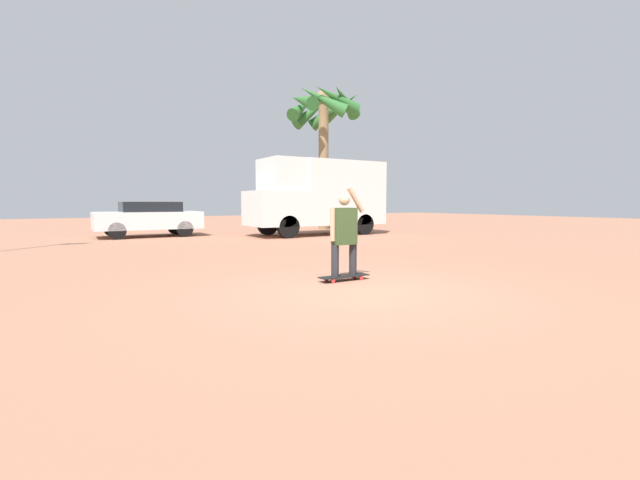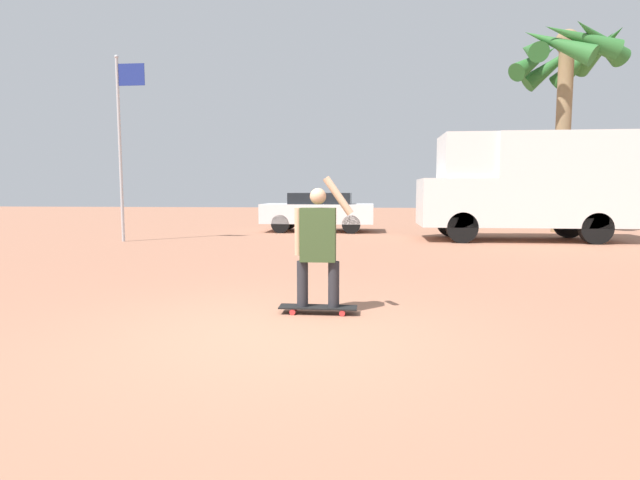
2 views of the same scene
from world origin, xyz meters
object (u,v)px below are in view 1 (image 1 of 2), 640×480
(camper_van, at_px, (319,195))
(parked_car_white, at_px, (149,218))
(person_skateboarder, at_px, (344,230))
(skateboard, at_px, (344,276))
(palm_tree_near_van, at_px, (324,114))

(camper_van, distance_m, parked_car_white, 7.26)
(person_skateboarder, bearing_deg, parked_car_white, 95.65)
(skateboard, bearing_deg, person_skateboarder, 180.00)
(skateboard, distance_m, person_skateboarder, 0.84)
(camper_van, bearing_deg, person_skateboarder, -118.79)
(person_skateboarder, height_order, camper_van, camper_van)
(skateboard, relative_size, person_skateboarder, 0.60)
(person_skateboarder, distance_m, palm_tree_near_van, 16.04)
(camper_van, xyz_separation_m, parked_car_white, (-6.65, 2.74, -0.98))
(skateboard, height_order, camper_van, camper_van)
(person_skateboarder, bearing_deg, palm_tree_near_van, 59.67)
(skateboard, distance_m, parked_car_white, 12.66)
(skateboard, height_order, person_skateboarder, person_skateboarder)
(palm_tree_near_van, bearing_deg, skateboard, -120.33)
(parked_car_white, relative_size, palm_tree_near_van, 0.56)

